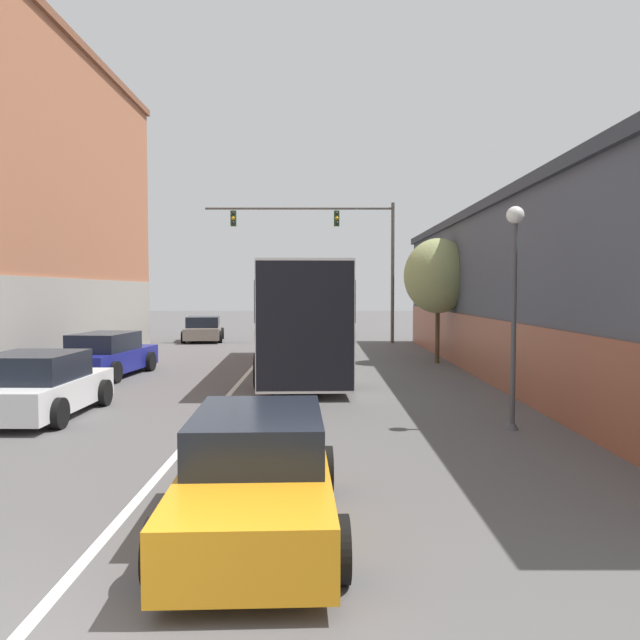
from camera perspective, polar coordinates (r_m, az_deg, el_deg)
lane_center_line at (r=20.58m, az=-6.64°, el=-5.03°), size 0.14×44.95×0.01m
building_right_storefront at (r=21.78m, az=23.60°, el=2.81°), size 7.53×27.87×5.55m
bus at (r=21.45m, az=-1.46°, el=0.66°), size 3.16×12.49×3.57m
hatchback_foreground at (r=7.50m, az=-5.61°, el=-13.84°), size 2.04×4.29×1.34m
parked_car_left_near at (r=15.08m, az=-24.27°, el=-5.54°), size 2.24×4.08×1.42m
parked_car_left_mid at (r=21.19m, az=-18.73°, el=-3.10°), size 2.26×4.72×1.42m
parked_car_left_far at (r=34.61m, az=-10.46°, el=-0.84°), size 2.52×4.67×1.35m
traffic_signal_gantry at (r=32.83m, az=1.82°, el=7.25°), size 9.89×0.36×7.34m
street_lamp at (r=12.90m, az=17.49°, el=2.48°), size 0.35×0.35×4.43m
street_tree_near at (r=24.07m, az=10.89°, el=3.98°), size 2.58×2.32×4.74m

